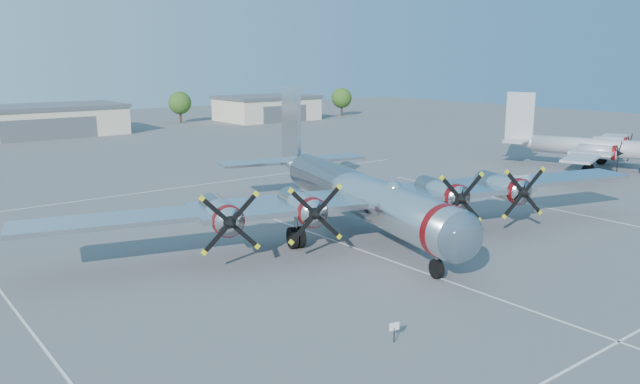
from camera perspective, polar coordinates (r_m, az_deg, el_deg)
ground at (r=47.06m, az=1.03°, el=-4.38°), size 260.00×260.00×0.00m
parking_lines at (r=45.77m, az=2.41°, el=-4.86°), size 60.00×50.08×0.01m
hangar_center at (r=120.88m, az=-24.38°, el=5.96°), size 28.60×14.60×5.40m
hangar_east at (r=140.17m, az=-4.87°, el=7.68°), size 20.60×14.60×5.40m
tree_east at (r=136.53m, az=-12.69°, el=7.95°), size 4.80×4.80×6.64m
tree_far_east at (r=150.40m, az=1.99°, el=8.59°), size 4.80×4.80×6.64m
main_bomber_b29 at (r=49.15m, az=3.21°, el=-3.68°), size 55.75×44.86×10.79m
twin_engine_east at (r=84.14m, az=23.02°, el=1.99°), size 34.11×29.07×9.17m
info_placard at (r=30.67m, az=6.81°, el=-12.30°), size 0.52×0.16×1.01m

